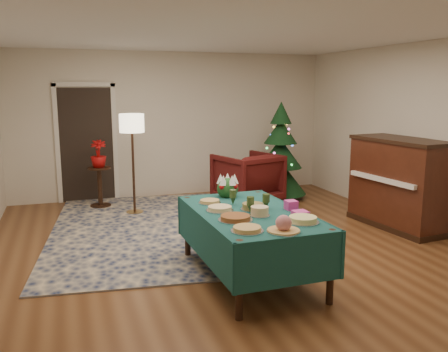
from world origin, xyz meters
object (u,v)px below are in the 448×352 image
object	(u,v)px
gift_box	(291,205)
christmas_tree	(280,155)
potted_plant	(99,160)
floor_lamp	(132,129)
buffet_table	(250,225)
armchair	(247,176)
piano	(399,184)
side_table	(100,188)

from	to	relation	value
gift_box	christmas_tree	xyz separation A→B (m)	(1.48, 3.43, 0.02)
gift_box	potted_plant	size ratio (longest dim) A/B	0.25
christmas_tree	floor_lamp	bearing A→B (deg)	-174.92
gift_box	floor_lamp	world-z (taller)	floor_lamp
buffet_table	armchair	distance (m)	3.36
armchair	christmas_tree	xyz separation A→B (m)	(0.74, 0.22, 0.31)
armchair	piano	xyz separation A→B (m)	(1.60, -2.04, 0.14)
buffet_table	piano	world-z (taller)	piano
buffet_table	gift_box	world-z (taller)	gift_box
side_table	potted_plant	xyz separation A→B (m)	(0.00, -0.00, 0.49)
armchair	gift_box	bearing A→B (deg)	59.73
floor_lamp	armchair	bearing A→B (deg)	0.64
gift_box	piano	size ratio (longest dim) A/B	0.07
buffet_table	potted_plant	bearing A→B (deg)	109.39
armchair	side_table	xyz separation A→B (m)	(-2.50, 0.58, -0.16)
christmas_tree	piano	world-z (taller)	christmas_tree
armchair	floor_lamp	size ratio (longest dim) A/B	0.61
christmas_tree	piano	xyz separation A→B (m)	(0.86, -2.27, -0.16)
buffet_table	floor_lamp	distance (m)	3.32
gift_box	armchair	distance (m)	3.30
side_table	buffet_table	bearing A→B (deg)	-70.61
potted_plant	piano	distance (m)	4.87
armchair	side_table	distance (m)	2.57
potted_plant	armchair	bearing A→B (deg)	-13.05
buffet_table	armchair	size ratio (longest dim) A/B	1.92
potted_plant	christmas_tree	distance (m)	3.26
gift_box	side_table	xyz separation A→B (m)	(-1.76, 3.78, -0.45)
side_table	floor_lamp	bearing A→B (deg)	-50.17
gift_box	floor_lamp	bearing A→B (deg)	111.50
armchair	floor_lamp	world-z (taller)	floor_lamp
piano	floor_lamp	bearing A→B (deg)	150.65
buffet_table	side_table	bearing A→B (deg)	109.39
buffet_table	potted_plant	size ratio (longest dim) A/B	4.12
buffet_table	side_table	world-z (taller)	buffet_table
gift_box	armchair	size ratio (longest dim) A/B	0.12
floor_lamp	potted_plant	bearing A→B (deg)	129.83
potted_plant	buffet_table	bearing A→B (deg)	-70.61
gift_box	floor_lamp	size ratio (longest dim) A/B	0.07
armchair	christmas_tree	size ratio (longest dim) A/B	0.56
buffet_table	armchair	world-z (taller)	armchair
armchair	piano	bearing A→B (deg)	110.83
floor_lamp	piano	bearing A→B (deg)	-29.35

